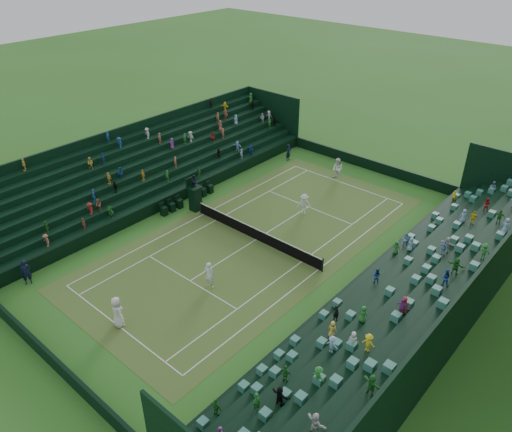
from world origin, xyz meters
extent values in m
plane|color=#316B21|center=(0.00, 0.00, 0.00)|extent=(160.00, 160.00, 0.00)
cube|color=#377F2A|center=(0.00, 0.00, 0.01)|extent=(12.97, 26.77, 0.01)
cube|color=black|center=(0.00, 15.88, 0.50)|extent=(17.17, 0.20, 1.00)
cube|color=black|center=(0.00, -15.88, 0.50)|extent=(17.17, 0.20, 1.00)
cube|color=black|center=(8.48, 0.00, 0.50)|extent=(0.20, 31.77, 1.00)
cube|color=black|center=(-8.48, 0.00, 0.50)|extent=(0.20, 31.77, 1.00)
cube|color=black|center=(8.98, 0.00, 0.50)|extent=(0.80, 32.00, 1.00)
cube|color=black|center=(9.79, 0.00, 0.72)|extent=(0.80, 32.00, 1.45)
cube|color=black|center=(10.58, 0.00, 0.95)|extent=(0.80, 32.00, 1.90)
cube|color=black|center=(11.38, 0.00, 1.18)|extent=(0.80, 32.00, 2.35)
cube|color=black|center=(12.18, 0.00, 1.40)|extent=(0.80, 32.00, 2.80)
cube|color=black|center=(12.98, 0.00, 1.62)|extent=(0.80, 32.00, 3.25)
cube|color=black|center=(13.79, 0.00, 1.85)|extent=(0.80, 32.00, 3.70)
cube|color=black|center=(14.59, 0.00, 2.08)|extent=(0.80, 32.00, 4.15)
cube|color=black|center=(15.08, 0.00, 2.45)|extent=(0.20, 32.00, 4.90)
cube|color=black|center=(-8.98, 0.00, 0.50)|extent=(0.80, 32.00, 1.00)
cube|color=black|center=(-9.79, 0.00, 0.72)|extent=(0.80, 32.00, 1.45)
cube|color=black|center=(-10.58, 0.00, 0.95)|extent=(0.80, 32.00, 1.90)
cube|color=black|center=(-11.38, 0.00, 1.18)|extent=(0.80, 32.00, 2.35)
cube|color=black|center=(-12.18, 0.00, 1.40)|extent=(0.80, 32.00, 2.80)
cube|color=black|center=(-12.98, 0.00, 1.62)|extent=(0.80, 32.00, 3.25)
cube|color=black|center=(-13.79, 0.00, 1.85)|extent=(0.80, 32.00, 3.70)
cube|color=black|center=(-14.59, 0.00, 2.08)|extent=(0.80, 32.00, 4.15)
cube|color=black|center=(-15.08, 0.00, 2.45)|extent=(0.20, 32.00, 4.90)
cylinder|color=black|center=(-5.79, 0.00, 0.53)|extent=(0.10, 0.10, 1.06)
cylinder|color=black|center=(5.79, 0.00, 0.53)|extent=(0.10, 0.10, 1.06)
cube|color=black|center=(0.00, 0.00, 0.46)|extent=(11.57, 0.02, 0.86)
cube|color=white|center=(0.00, 0.00, 0.93)|extent=(11.57, 0.04, 0.07)
cube|color=black|center=(-6.49, 0.12, 0.97)|extent=(0.76, 0.76, 1.95)
cube|color=black|center=(-6.49, 0.12, 2.00)|extent=(0.97, 0.97, 0.11)
cube|color=black|center=(-6.87, 0.12, 2.38)|extent=(0.09, 0.97, 0.76)
imported|color=black|center=(-6.49, 0.12, 2.56)|extent=(0.45, 0.54, 1.01)
cube|color=black|center=(-7.73, -2.09, 0.36)|extent=(0.45, 0.45, 0.71)
cube|color=black|center=(-7.95, -2.09, 0.80)|extent=(0.05, 0.45, 0.45)
cube|color=black|center=(-7.73, -1.29, 0.36)|extent=(0.45, 0.45, 0.71)
cube|color=black|center=(-7.95, -1.29, 0.80)|extent=(0.05, 0.45, 0.45)
cube|color=black|center=(-7.73, -0.49, 0.36)|extent=(0.45, 0.45, 0.71)
cube|color=black|center=(-7.95, -0.49, 0.80)|extent=(0.05, 0.45, 0.45)
cube|color=black|center=(-7.73, 1.31, 0.36)|extent=(0.45, 0.45, 0.71)
cube|color=black|center=(-7.95, 1.31, 0.80)|extent=(0.05, 0.45, 0.45)
cube|color=black|center=(-7.73, 2.11, 0.36)|extent=(0.45, 0.45, 0.71)
cube|color=black|center=(-7.95, 2.11, 0.80)|extent=(0.05, 0.45, 0.45)
cube|color=black|center=(-7.73, 2.91, 0.36)|extent=(0.45, 0.45, 0.71)
cube|color=black|center=(-7.95, 2.91, 0.80)|extent=(0.05, 0.45, 0.45)
imported|color=silver|center=(0.00, -11.78, 0.98)|extent=(1.05, 0.78, 1.96)
imported|color=white|center=(1.37, -5.96, 0.94)|extent=(0.78, 0.62, 1.87)
imported|color=white|center=(-1.11, 12.21, 0.98)|extent=(1.11, 0.95, 1.96)
imported|color=white|center=(0.35, 5.28, 0.86)|extent=(1.25, 1.24, 1.72)
imported|color=black|center=(-6.88, 12.55, 0.82)|extent=(0.49, 0.66, 1.64)
imported|color=black|center=(-7.53, -13.31, 0.87)|extent=(0.63, 0.75, 1.74)
camera|label=1|loc=(19.89, -22.66, 19.82)|focal=35.00mm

